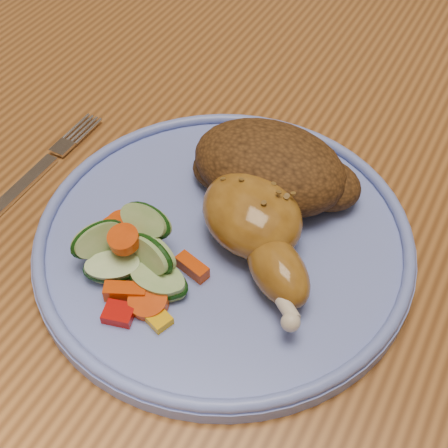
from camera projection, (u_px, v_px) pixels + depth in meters
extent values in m
cube|color=brown|center=(274.00, 207.00, 0.57)|extent=(0.90, 1.40, 0.04)
cube|color=brown|center=(226.00, 74.00, 1.35)|extent=(0.06, 0.06, 0.71)
cube|color=#4C2D16|center=(394.00, 125.00, 1.12)|extent=(0.42, 0.42, 0.04)
cylinder|color=#4C2D16|center=(255.00, 237.00, 1.24)|extent=(0.04, 0.04, 0.41)
cylinder|color=#4C2D16|center=(324.00, 133.00, 1.45)|extent=(0.04, 0.04, 0.41)
cylinder|color=#4C2D16|center=(434.00, 309.00, 1.12)|extent=(0.04, 0.04, 0.41)
cylinder|color=#677BCF|center=(224.00, 241.00, 0.51)|extent=(0.31, 0.31, 0.01)
torus|color=#677BCF|center=(224.00, 232.00, 0.50)|extent=(0.31, 0.31, 0.01)
ellipsoid|color=#96631F|center=(252.00, 214.00, 0.49)|extent=(0.12, 0.11, 0.05)
ellipsoid|color=#96631F|center=(278.00, 269.00, 0.46)|extent=(0.08, 0.07, 0.04)
sphere|color=beige|center=(291.00, 322.00, 0.43)|extent=(0.01, 0.01, 0.01)
ellipsoid|color=#4E2F13|center=(269.00, 166.00, 0.52)|extent=(0.13, 0.10, 0.06)
ellipsoid|color=#4E2F13|center=(322.00, 184.00, 0.52)|extent=(0.07, 0.05, 0.04)
ellipsoid|color=#4E2F13|center=(224.00, 169.00, 0.54)|extent=(0.06, 0.05, 0.03)
cube|color=#A50A05|center=(119.00, 313.00, 0.45)|extent=(0.03, 0.02, 0.01)
cube|color=#E5A507|center=(158.00, 319.00, 0.45)|extent=(0.02, 0.02, 0.01)
cylinder|color=#DC4107|center=(122.00, 226.00, 0.51)|extent=(0.03, 0.03, 0.02)
cylinder|color=#DC4107|center=(124.00, 239.00, 0.46)|extent=(0.02, 0.02, 0.01)
cube|color=#DC4107|center=(192.00, 267.00, 0.48)|extent=(0.03, 0.02, 0.01)
cube|color=#DC4107|center=(126.00, 292.00, 0.46)|extent=(0.03, 0.02, 0.01)
cylinder|color=#DC4107|center=(149.00, 301.00, 0.46)|extent=(0.03, 0.03, 0.01)
cylinder|color=#DC4107|center=(115.00, 231.00, 0.50)|extent=(0.03, 0.03, 0.02)
cylinder|color=#A7C47F|center=(163.00, 279.00, 0.47)|extent=(0.05, 0.05, 0.02)
cylinder|color=#A7C47F|center=(146.00, 221.00, 0.48)|extent=(0.05, 0.04, 0.04)
cylinder|color=#A7C47F|center=(113.00, 267.00, 0.47)|extent=(0.06, 0.06, 0.02)
cylinder|color=#A7C47F|center=(127.00, 248.00, 0.49)|extent=(0.06, 0.06, 0.02)
cylinder|color=#A7C47F|center=(98.00, 239.00, 0.47)|extent=(0.05, 0.05, 0.04)
cylinder|color=#A7C47F|center=(151.00, 253.00, 0.47)|extent=(0.05, 0.04, 0.04)
cylinder|color=#A7C47F|center=(156.00, 282.00, 0.46)|extent=(0.04, 0.04, 0.02)
cube|color=silver|center=(13.00, 195.00, 0.55)|extent=(0.01, 0.11, 0.00)
cube|color=silver|center=(62.00, 147.00, 0.59)|extent=(0.02, 0.06, 0.00)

